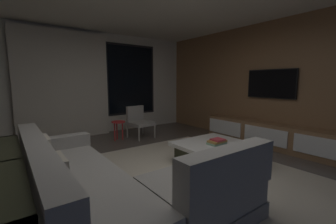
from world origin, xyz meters
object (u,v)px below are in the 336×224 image
at_px(side_stool, 118,125).
at_px(media_console, 272,136).
at_px(accent_chair_near_window, 139,120).
at_px(book_stack_on_coffee_table, 217,142).
at_px(mounted_tv, 271,84).
at_px(sectional_couch, 110,189).
at_px(coffee_table, 216,154).

bearing_deg(side_stool, media_console, -46.62).
bearing_deg(side_stool, accent_chair_near_window, -1.53).
bearing_deg(book_stack_on_coffee_table, media_console, -1.23).
height_order(book_stack_on_coffee_table, mounted_tv, mounted_tv).
height_order(accent_chair_near_window, media_console, accent_chair_near_window).
bearing_deg(accent_chair_near_window, mounted_tv, -48.87).
xyz_separation_m(sectional_couch, book_stack_on_coffee_table, (1.98, 0.29, 0.11)).
bearing_deg(side_stool, sectional_couch, -115.49).
bearing_deg(accent_chair_near_window, side_stool, 178.47).
distance_m(sectional_couch, side_stool, 3.06).
height_order(coffee_table, side_stool, side_stool).
distance_m(sectional_couch, mounted_tv, 4.04).
xyz_separation_m(coffee_table, side_stool, (-0.67, 2.45, 0.19)).
distance_m(sectional_couch, coffee_table, 2.02).
bearing_deg(book_stack_on_coffee_table, sectional_couch, -171.69).
bearing_deg(accent_chair_near_window, coffee_table, -87.02).
xyz_separation_m(sectional_couch, coffee_table, (1.99, 0.31, -0.10)).
bearing_deg(coffee_table, mounted_tv, 4.19).
xyz_separation_m(book_stack_on_coffee_table, mounted_tv, (1.88, 0.16, 0.95)).
bearing_deg(coffee_table, book_stack_on_coffee_table, -103.53).
distance_m(book_stack_on_coffee_table, media_console, 1.71).
height_order(accent_chair_near_window, mounted_tv, mounted_tv).
distance_m(sectional_couch, accent_chair_near_window, 3.32).
xyz_separation_m(sectional_couch, accent_chair_near_window, (1.86, 2.75, 0.14)).
height_order(sectional_couch, side_stool, sectional_couch).
relative_size(sectional_couch, book_stack_on_coffee_table, 8.07).
bearing_deg(coffee_table, media_console, -2.03).
distance_m(sectional_couch, book_stack_on_coffee_table, 2.01).
bearing_deg(sectional_couch, book_stack_on_coffee_table, 8.31).
distance_m(coffee_table, side_stool, 2.55).
relative_size(book_stack_on_coffee_table, mounted_tv, 0.29).
bearing_deg(mounted_tv, coffee_table, -175.81).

